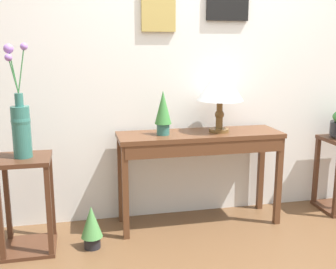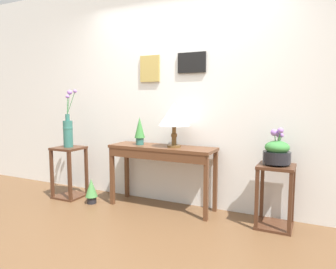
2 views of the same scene
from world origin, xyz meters
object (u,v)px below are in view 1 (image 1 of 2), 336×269
(console_table, at_px, (200,147))
(table_lamp, at_px, (220,85))
(flower_vase_tall_left, at_px, (21,123))
(potted_plant_floor, at_px, (92,226))
(pedestal_stand_left, at_px, (27,204))
(potted_plant_on_console, at_px, (163,111))

(console_table, xyz_separation_m, table_lamp, (0.16, 0.02, 0.47))
(flower_vase_tall_left, bearing_deg, console_table, 6.34)
(console_table, height_order, table_lamp, table_lamp)
(console_table, xyz_separation_m, potted_plant_floor, (-0.86, -0.23, -0.47))
(pedestal_stand_left, xyz_separation_m, potted_plant_floor, (0.43, -0.08, -0.16))
(pedestal_stand_left, relative_size, potted_plant_floor, 2.13)
(console_table, height_order, flower_vase_tall_left, flower_vase_tall_left)
(console_table, xyz_separation_m, potted_plant_on_console, (-0.30, 0.01, 0.29))
(table_lamp, distance_m, potted_plant_floor, 1.41)
(console_table, bearing_deg, potted_plant_on_console, 178.42)
(potted_plant_on_console, height_order, pedestal_stand_left, potted_plant_on_console)
(potted_plant_on_console, xyz_separation_m, potted_plant_floor, (-0.57, -0.24, -0.76))
(pedestal_stand_left, bearing_deg, table_lamp, 6.87)
(flower_vase_tall_left, bearing_deg, table_lamp, 6.58)
(flower_vase_tall_left, bearing_deg, potted_plant_floor, -11.45)
(potted_plant_on_console, xyz_separation_m, flower_vase_tall_left, (-1.00, -0.15, -0.02))
(pedestal_stand_left, bearing_deg, console_table, 6.66)
(pedestal_stand_left, bearing_deg, potted_plant_floor, -10.60)
(table_lamp, height_order, flower_vase_tall_left, flower_vase_tall_left)
(pedestal_stand_left, distance_m, flower_vase_tall_left, 0.57)
(potted_plant_on_console, bearing_deg, console_table, -1.58)
(potted_plant_on_console, xyz_separation_m, pedestal_stand_left, (-1.00, -0.16, -0.59))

